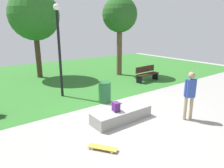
{
  "coord_description": "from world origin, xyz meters",
  "views": [
    {
      "loc": [
        -4.52,
        -4.99,
        3.15
      ],
      "look_at": [
        -0.35,
        0.62,
        1.2
      ],
      "focal_mm": 32.32,
      "sensor_mm": 36.0,
      "label": 1
    }
  ],
  "objects_px": {
    "skateboard_by_ledge": "(103,148)",
    "concrete_ledge": "(121,115)",
    "backpack_on_ledge": "(116,107)",
    "tree_leaning_ash": "(34,16)",
    "tree_tall_oak": "(120,16)",
    "skater_performing_trick": "(190,92)",
    "lamp_post": "(59,42)",
    "park_bench_by_oak": "(147,73)",
    "trash_bin": "(105,92)"
  },
  "relations": [
    {
      "from": "skateboard_by_ledge",
      "to": "concrete_ledge",
      "type": "bearing_deg",
      "value": 35.61
    },
    {
      "from": "concrete_ledge",
      "to": "backpack_on_ledge",
      "type": "bearing_deg",
      "value": 179.68
    },
    {
      "from": "tree_leaning_ash",
      "to": "tree_tall_oak",
      "type": "relative_size",
      "value": 1.06
    },
    {
      "from": "skater_performing_trick",
      "to": "lamp_post",
      "type": "height_order",
      "value": "lamp_post"
    },
    {
      "from": "skateboard_by_ledge",
      "to": "park_bench_by_oak",
      "type": "relative_size",
      "value": 0.47
    },
    {
      "from": "skateboard_by_ledge",
      "to": "trash_bin",
      "type": "distance_m",
      "value": 3.61
    },
    {
      "from": "skateboard_by_ledge",
      "to": "lamp_post",
      "type": "xyz_separation_m",
      "value": [
        0.94,
        4.83,
        2.46
      ]
    },
    {
      "from": "backpack_on_ledge",
      "to": "trash_bin",
      "type": "xyz_separation_m",
      "value": [
        0.78,
        1.8,
        -0.1
      ]
    },
    {
      "from": "skateboard_by_ledge",
      "to": "lamp_post",
      "type": "distance_m",
      "value": 5.5
    },
    {
      "from": "skateboard_by_ledge",
      "to": "tree_leaning_ash",
      "type": "relative_size",
      "value": 0.14
    },
    {
      "from": "park_bench_by_oak",
      "to": "tree_leaning_ash",
      "type": "xyz_separation_m",
      "value": [
        -4.92,
        4.93,
        3.4
      ]
    },
    {
      "from": "concrete_ledge",
      "to": "skater_performing_trick",
      "type": "distance_m",
      "value": 2.49
    },
    {
      "from": "concrete_ledge",
      "to": "skateboard_by_ledge",
      "type": "height_order",
      "value": "concrete_ledge"
    },
    {
      "from": "park_bench_by_oak",
      "to": "lamp_post",
      "type": "height_order",
      "value": "lamp_post"
    },
    {
      "from": "skater_performing_trick",
      "to": "lamp_post",
      "type": "xyz_separation_m",
      "value": [
        -2.53,
        5.07,
        1.51
      ]
    },
    {
      "from": "park_bench_by_oak",
      "to": "lamp_post",
      "type": "relative_size",
      "value": 0.39
    },
    {
      "from": "backpack_on_ledge",
      "to": "skateboard_by_ledge",
      "type": "xyz_separation_m",
      "value": [
        -1.31,
        -1.11,
        -0.5
      ]
    },
    {
      "from": "concrete_ledge",
      "to": "backpack_on_ledge",
      "type": "relative_size",
      "value": 6.91
    },
    {
      "from": "park_bench_by_oak",
      "to": "skater_performing_trick",
      "type": "bearing_deg",
      "value": -120.7
    },
    {
      "from": "tree_leaning_ash",
      "to": "tree_tall_oak",
      "type": "distance_m",
      "value": 5.32
    },
    {
      "from": "skater_performing_trick",
      "to": "trash_bin",
      "type": "bearing_deg",
      "value": 113.71
    },
    {
      "from": "skateboard_by_ledge",
      "to": "park_bench_by_oak",
      "type": "height_order",
      "value": "park_bench_by_oak"
    },
    {
      "from": "backpack_on_ledge",
      "to": "trash_bin",
      "type": "relative_size",
      "value": 0.35
    },
    {
      "from": "concrete_ledge",
      "to": "park_bench_by_oak",
      "type": "xyz_separation_m",
      "value": [
        4.68,
        3.3,
        0.28
      ]
    },
    {
      "from": "park_bench_by_oak",
      "to": "tree_leaning_ash",
      "type": "height_order",
      "value": "tree_leaning_ash"
    },
    {
      "from": "backpack_on_ledge",
      "to": "tree_leaning_ash",
      "type": "height_order",
      "value": "tree_leaning_ash"
    },
    {
      "from": "skateboard_by_ledge",
      "to": "tree_leaning_ash",
      "type": "height_order",
      "value": "tree_leaning_ash"
    },
    {
      "from": "park_bench_by_oak",
      "to": "trash_bin",
      "type": "distance_m",
      "value": 4.41
    },
    {
      "from": "concrete_ledge",
      "to": "skater_performing_trick",
      "type": "bearing_deg",
      "value": -35.26
    },
    {
      "from": "tree_tall_oak",
      "to": "backpack_on_ledge",
      "type": "bearing_deg",
      "value": -129.49
    },
    {
      "from": "tree_tall_oak",
      "to": "trash_bin",
      "type": "distance_m",
      "value": 6.5
    },
    {
      "from": "tree_leaning_ash",
      "to": "skateboard_by_ledge",
      "type": "bearing_deg",
      "value": -98.03
    },
    {
      "from": "park_bench_by_oak",
      "to": "tree_tall_oak",
      "type": "distance_m",
      "value": 4.18
    },
    {
      "from": "backpack_on_ledge",
      "to": "tree_tall_oak",
      "type": "xyz_separation_m",
      "value": [
        4.69,
        5.69,
        3.35
      ]
    },
    {
      "from": "lamp_post",
      "to": "skateboard_by_ledge",
      "type": "bearing_deg",
      "value": -101.05
    },
    {
      "from": "backpack_on_ledge",
      "to": "lamp_post",
      "type": "xyz_separation_m",
      "value": [
        -0.36,
        3.71,
        1.96
      ]
    },
    {
      "from": "concrete_ledge",
      "to": "trash_bin",
      "type": "relative_size",
      "value": 2.41
    },
    {
      "from": "skater_performing_trick",
      "to": "skateboard_by_ledge",
      "type": "xyz_separation_m",
      "value": [
        -3.47,
        0.24,
        -0.95
      ]
    },
    {
      "from": "backpack_on_ledge",
      "to": "lamp_post",
      "type": "relative_size",
      "value": 0.08
    },
    {
      "from": "skateboard_by_ledge",
      "to": "skater_performing_trick",
      "type": "bearing_deg",
      "value": -4.01
    },
    {
      "from": "backpack_on_ledge",
      "to": "skateboard_by_ledge",
      "type": "relative_size",
      "value": 0.42
    },
    {
      "from": "concrete_ledge",
      "to": "park_bench_by_oak",
      "type": "relative_size",
      "value": 1.36
    },
    {
      "from": "concrete_ledge",
      "to": "park_bench_by_oak",
      "type": "bearing_deg",
      "value": 35.17
    },
    {
      "from": "tree_tall_oak",
      "to": "lamp_post",
      "type": "distance_m",
      "value": 5.6
    },
    {
      "from": "park_bench_by_oak",
      "to": "tree_tall_oak",
      "type": "height_order",
      "value": "tree_tall_oak"
    },
    {
      "from": "concrete_ledge",
      "to": "skateboard_by_ledge",
      "type": "xyz_separation_m",
      "value": [
        -1.55,
        -1.11,
        -0.14
      ]
    },
    {
      "from": "concrete_ledge",
      "to": "tree_tall_oak",
      "type": "relative_size",
      "value": 0.43
    },
    {
      "from": "concrete_ledge",
      "to": "skateboard_by_ledge",
      "type": "distance_m",
      "value": 1.92
    },
    {
      "from": "lamp_post",
      "to": "trash_bin",
      "type": "height_order",
      "value": "lamp_post"
    },
    {
      "from": "tree_leaning_ash",
      "to": "lamp_post",
      "type": "relative_size",
      "value": 1.31
    }
  ]
}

